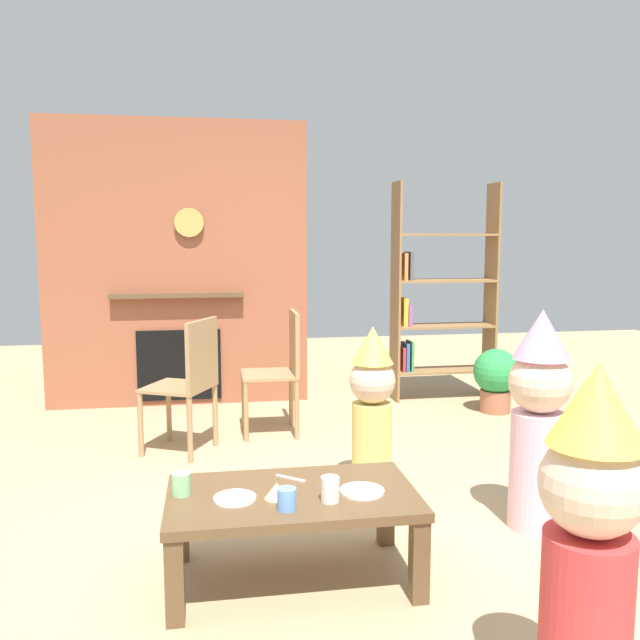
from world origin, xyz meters
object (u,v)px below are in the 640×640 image
(paper_cup_center, at_px, (287,499))
(child_in_pink, at_px, (539,414))
(child_with_cone_hat, at_px, (590,537))
(dining_chair_left, at_px, (190,378))
(dining_chair_middle, at_px, (282,364))
(bookshelf, at_px, (437,301))
(paper_plate_front, at_px, (235,498))
(birthday_cake_slice, at_px, (277,490))
(coffee_table, at_px, (292,506))
(paper_plate_rear, at_px, (362,491))
(paper_cup_near_right, at_px, (330,489))
(paper_cup_near_left, at_px, (181,484))
(child_by_the_chairs, at_px, (372,404))
(potted_plant_tall, at_px, (496,377))

(paper_cup_center, bearing_deg, child_in_pink, 20.00)
(paper_cup_center, height_order, child_with_cone_hat, child_with_cone_hat)
(dining_chair_left, height_order, dining_chair_middle, same)
(bookshelf, height_order, dining_chair_middle, bookshelf)
(bookshelf, height_order, dining_chair_left, bookshelf)
(paper_plate_front, relative_size, child_with_cone_hat, 0.16)
(bookshelf, distance_m, birthday_cake_slice, 3.44)
(coffee_table, distance_m, paper_plate_rear, 0.30)
(paper_plate_front, bearing_deg, paper_plate_rear, -1.11)
(birthday_cake_slice, distance_m, dining_chair_left, 1.83)
(bookshelf, distance_m, paper_cup_center, 3.53)
(paper_plate_front, relative_size, child_in_pink, 0.16)
(paper_cup_near_right, distance_m, child_with_cone_hat, 1.05)
(paper_cup_near_left, xyz_separation_m, dining_chair_middle, (0.63, 2.04, 0.08))
(birthday_cake_slice, bearing_deg, child_by_the_chairs, 56.60)
(bookshelf, relative_size, dining_chair_left, 2.11)
(birthday_cake_slice, xyz_separation_m, dining_chair_middle, (0.25, 2.14, 0.10))
(paper_cup_near_left, distance_m, child_in_pink, 1.73)
(dining_chair_left, bearing_deg, paper_cup_near_right, 134.73)
(paper_cup_near_right, xyz_separation_m, child_with_cone_hat, (0.61, -0.84, 0.15))
(coffee_table, distance_m, paper_cup_center, 0.20)
(dining_chair_middle, distance_m, potted_plant_tall, 1.83)
(child_in_pink, relative_size, dining_chair_middle, 1.21)
(bookshelf, bearing_deg, dining_chair_middle, -150.70)
(bookshelf, bearing_deg, birthday_cake_slice, -120.05)
(dining_chair_left, bearing_deg, child_in_pink, 166.81)
(dining_chair_middle, xyz_separation_m, potted_plant_tall, (1.79, 0.29, -0.22))
(coffee_table, xyz_separation_m, paper_cup_center, (-0.04, -0.17, 0.10))
(paper_cup_center, relative_size, paper_plate_front, 0.50)
(paper_cup_near_right, height_order, dining_chair_left, dining_chair_left)
(dining_chair_middle, bearing_deg, paper_plate_front, 79.35)
(paper_cup_near_right, bearing_deg, paper_cup_center, -164.57)
(paper_cup_near_left, xyz_separation_m, dining_chair_left, (-0.01, 1.69, 0.08))
(child_by_the_chairs, bearing_deg, dining_chair_middle, -129.98)
(paper_cup_near_left, bearing_deg, child_in_pink, 8.54)
(paper_plate_front, height_order, child_by_the_chairs, child_by_the_chairs)
(paper_cup_center, xyz_separation_m, birthday_cake_slice, (-0.03, 0.12, -0.01))
(bookshelf, height_order, child_by_the_chairs, bookshelf)
(paper_cup_near_right, height_order, child_with_cone_hat, child_with_cone_hat)
(paper_plate_rear, xyz_separation_m, potted_plant_tall, (1.69, 2.42, -0.09))
(paper_plate_front, bearing_deg, potted_plant_tall, 47.45)
(child_with_cone_hat, xyz_separation_m, dining_chair_middle, (-0.57, 3.05, -0.07))
(paper_cup_near_left, xyz_separation_m, paper_plate_front, (0.21, -0.08, -0.04))
(dining_chair_middle, bearing_deg, birthday_cake_slice, 83.84)
(child_with_cone_hat, bearing_deg, paper_cup_near_left, 12.06)
(bookshelf, bearing_deg, child_in_pink, -98.47)
(paper_plate_front, xyz_separation_m, paper_plate_rear, (0.53, -0.01, 0.00))
(paper_cup_near_left, xyz_separation_m, child_in_pink, (1.71, 0.26, 0.15))
(bookshelf, xyz_separation_m, child_with_cone_hat, (-0.89, -3.87, -0.29))
(paper_plate_front, xyz_separation_m, child_in_pink, (1.49, 0.34, 0.19))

